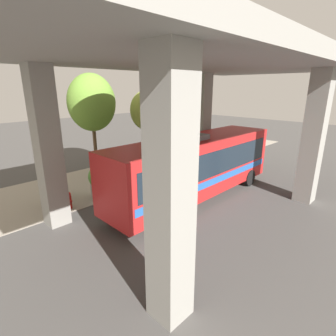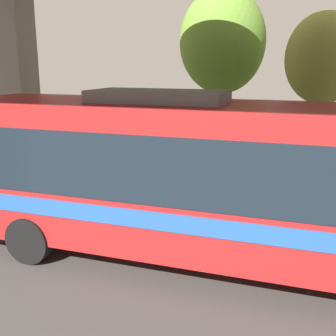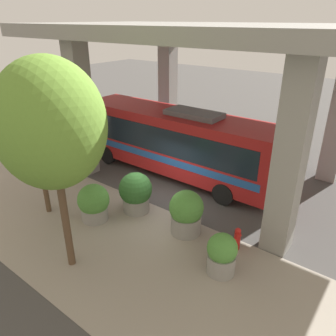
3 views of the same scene
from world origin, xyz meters
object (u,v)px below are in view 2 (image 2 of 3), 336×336
(bus, at_px, (209,174))
(fire_hydrant, at_px, (72,178))
(planter_middle, at_px, (210,173))
(planter_back, at_px, (247,168))
(planter_front, at_px, (131,167))
(street_tree_near, at_px, (222,42))
(planter_extra, at_px, (89,160))
(street_tree_far, at_px, (324,59))

(bus, bearing_deg, fire_hydrant, -123.64)
(planter_middle, bearing_deg, fire_hydrant, -85.99)
(fire_hydrant, xyz_separation_m, planter_back, (-1.83, 5.43, 0.33))
(planter_front, relative_size, planter_middle, 1.00)
(bus, height_order, street_tree_near, street_tree_near)
(planter_front, distance_m, planter_extra, 2.40)
(planter_extra, bearing_deg, street_tree_near, 123.06)
(street_tree_far, bearing_deg, planter_front, -66.93)
(planter_middle, bearing_deg, planter_extra, -102.81)
(bus, height_order, planter_front, bus)
(street_tree_far, bearing_deg, street_tree_near, -112.67)
(bus, height_order, street_tree_far, street_tree_far)
(fire_hydrant, relative_size, street_tree_near, 0.13)
(planter_front, height_order, street_tree_far, street_tree_far)
(planter_middle, relative_size, planter_back, 1.12)
(planter_middle, height_order, planter_back, planter_middle)
(planter_back, xyz_separation_m, planter_extra, (0.44, -5.57, -0.05))
(planter_front, bearing_deg, fire_hydrant, -81.67)
(fire_hydrant, bearing_deg, planter_extra, -174.24)
(planter_middle, bearing_deg, street_tree_far, 128.20)
(street_tree_near, bearing_deg, planter_front, -27.96)
(planter_front, height_order, planter_middle, planter_front)
(bus, distance_m, planter_front, 5.31)
(fire_hydrant, xyz_separation_m, planter_extra, (-1.38, -0.14, 0.28))
(planter_back, relative_size, street_tree_near, 0.23)
(street_tree_near, bearing_deg, bus, 10.56)
(fire_hydrant, bearing_deg, planter_middle, 94.01)
(planter_front, xyz_separation_m, planter_extra, (-1.09, -2.13, -0.16))
(planter_front, xyz_separation_m, planter_middle, (-0.03, 2.55, 0.01))
(street_tree_far, bearing_deg, fire_hydrant, -70.64)
(planter_extra, bearing_deg, street_tree_far, 99.29)
(planter_middle, relative_size, street_tree_near, 0.26)
(planter_front, height_order, planter_back, planter_front)
(fire_hydrant, distance_m, planter_front, 2.06)
(planter_front, height_order, street_tree_near, street_tree_near)
(bus, height_order, planter_middle, bus)
(bus, xyz_separation_m, planter_back, (-5.45, -0.01, -1.15))
(planter_back, relative_size, planter_extra, 1.08)
(planter_middle, bearing_deg, bus, 12.81)
(bus, distance_m, street_tree_far, 6.96)
(street_tree_near, distance_m, street_tree_far, 3.82)
(planter_middle, distance_m, street_tree_near, 5.47)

